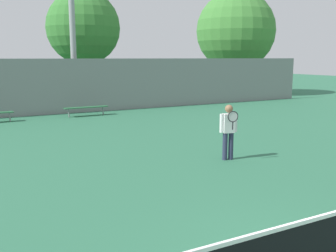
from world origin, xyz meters
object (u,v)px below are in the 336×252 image
tennis_player (229,129)px  bench_courtside_far (86,108)px  tree_green_broad (83,28)px  light_pole_near_left (72,8)px  tree_green_tall (236,31)px

tennis_player → bench_courtside_far: 10.35m
tennis_player → tree_green_broad: bearing=101.0°
bench_courtside_far → tennis_player: bearing=-84.4°
bench_courtside_far → tree_green_broad: bearing=73.2°
light_pole_near_left → tree_green_tall: bearing=14.2°
tennis_player → light_pole_near_left: light_pole_near_left is taller
tree_green_tall → light_pole_near_left: bearing=-165.8°
tennis_player → tree_green_tall: (12.74, 16.01, 4.02)m
tennis_player → bench_courtside_far: size_ratio=0.72×
tennis_player → bench_courtside_far: tennis_player is taller
light_pole_near_left → tree_green_broad: (1.51, 3.04, -0.79)m
bench_courtside_far → light_pole_near_left: 5.55m
tennis_player → tree_green_broad: tree_green_broad is taller
light_pole_near_left → tree_green_broad: bearing=63.6°
bench_courtside_far → tree_green_tall: bearing=22.6°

